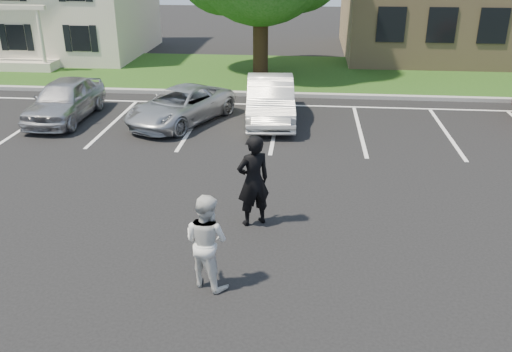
{
  "coord_description": "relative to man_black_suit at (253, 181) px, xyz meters",
  "views": [
    {
      "loc": [
        0.97,
        -9.33,
        5.76
      ],
      "look_at": [
        0.0,
        1.0,
        1.25
      ],
      "focal_mm": 38.0,
      "sensor_mm": 36.0,
      "label": 1
    }
  ],
  "objects": [
    {
      "name": "ground_plane",
      "position": [
        0.08,
        -1.24,
        -1.03
      ],
      "size": [
        90.0,
        90.0,
        0.0
      ],
      "primitive_type": "plane",
      "color": "black",
      "rests_on": "ground"
    },
    {
      "name": "curb",
      "position": [
        0.08,
        10.76,
        -0.96
      ],
      "size": [
        40.0,
        0.3,
        0.15
      ],
      "primitive_type": "cube",
      "color": "gray",
      "rests_on": "ground"
    },
    {
      "name": "grass_strip",
      "position": [
        0.08,
        14.76,
        -0.99
      ],
      "size": [
        44.0,
        8.0,
        0.08
      ],
      "primitive_type": "cube",
      "color": "#1B4213",
      "rests_on": "ground"
    },
    {
      "name": "stall_lines",
      "position": [
        1.48,
        7.71,
        -1.02
      ],
      "size": [
        34.0,
        5.36,
        0.01
      ],
      "color": "white",
      "rests_on": "ground"
    },
    {
      "name": "man_black_suit",
      "position": [
        0.0,
        0.0,
        0.0
      ],
      "size": [
        0.9,
        0.81,
        2.06
      ],
      "primitive_type": "imported",
      "rotation": [
        0.0,
        0.0,
        3.67
      ],
      "color": "black",
      "rests_on": "ground"
    },
    {
      "name": "man_white_shirt",
      "position": [
        -0.6,
        -2.38,
        -0.14
      ],
      "size": [
        1.09,
        1.01,
        1.79
      ],
      "primitive_type": "imported",
      "rotation": [
        0.0,
        0.0,
        2.64
      ],
      "color": "silver",
      "rests_on": "ground"
    },
    {
      "name": "car_silver_west",
      "position": [
        -7.26,
        6.98,
        -0.32
      ],
      "size": [
        1.69,
        4.19,
        1.43
      ],
      "primitive_type": "imported",
      "rotation": [
        0.0,
        0.0,
        -0.0
      ],
      "color": "#AEAEB3",
      "rests_on": "ground"
    },
    {
      "name": "car_silver_minivan",
      "position": [
        -3.19,
        6.99,
        -0.43
      ],
      "size": [
        3.65,
        4.76,
        1.2
      ],
      "primitive_type": "imported",
      "rotation": [
        0.0,
        0.0,
        -0.44
      ],
      "color": "#AAADB2",
      "rests_on": "ground"
    },
    {
      "name": "car_white_sedan",
      "position": [
        -0.16,
        7.54,
        -0.28
      ],
      "size": [
        1.95,
        4.64,
        1.49
      ],
      "primitive_type": "imported",
      "rotation": [
        0.0,
        0.0,
        0.08
      ],
      "color": "silver",
      "rests_on": "ground"
    }
  ]
}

